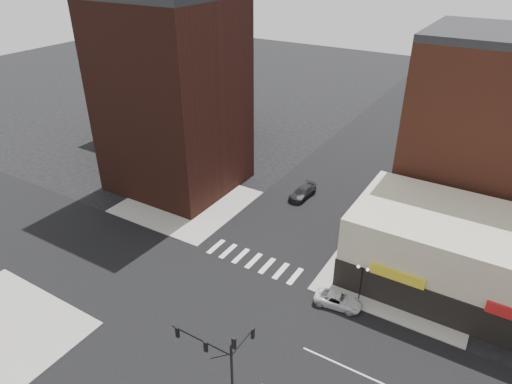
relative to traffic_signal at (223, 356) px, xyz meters
The scene contains 13 objects.
ground 11.76m from the traffic_signal, 132.74° to the left, with size 240.00×240.00×0.00m, color black.
road_ew 11.76m from the traffic_signal, 132.74° to the left, with size 200.00×14.00×0.02m, color black.
road_ns 11.76m from the traffic_signal, 132.74° to the left, with size 14.00×200.00×0.02m, color black.
sidewalk_nw 31.55m from the traffic_signal, 134.23° to the left, with size 15.00×15.00×0.12m, color gray.
sidewalk_ne 23.99m from the traffic_signal, 71.98° to the left, with size 15.00×15.00×0.12m, color gray.
building_nw 37.93m from the traffic_signal, 134.90° to the left, with size 16.00×15.00×25.00m, color #351811.
building_nw_low 57.36m from the traffic_signal, 133.17° to the left, with size 20.00×18.00×12.00m, color #351811.
building_ne_midrise 39.60m from the traffic_signal, 72.51° to the left, with size 18.00×15.00×22.00m, color brown.
building_ne_row 26.71m from the traffic_signal, 58.92° to the left, with size 24.20×12.20×8.00m.
traffic_signal is the anchor object (origin of this frame).
street_lamp_ne 16.62m from the traffic_signal, 73.25° to the left, with size 1.22×0.32×4.16m.
white_suv 15.32m from the traffic_signal, 77.29° to the left, with size 2.10×4.55×1.26m, color silver.
dark_sedan_north 33.12m from the traffic_signal, 106.00° to the left, with size 2.06×5.07×1.47m, color black.
Camera 1 is at (21.02, -25.99, 30.86)m, focal length 32.00 mm.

